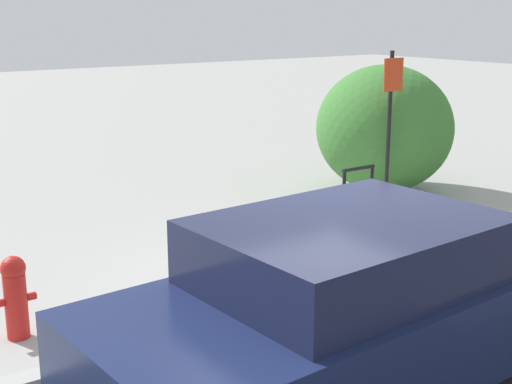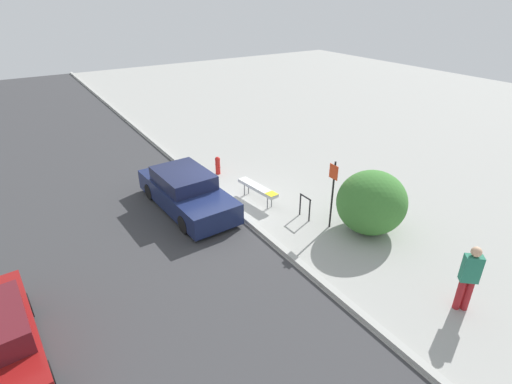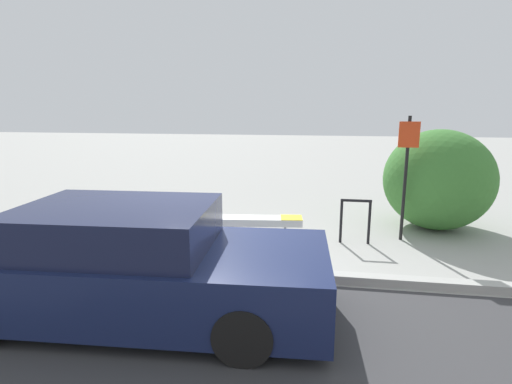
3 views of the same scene
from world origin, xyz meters
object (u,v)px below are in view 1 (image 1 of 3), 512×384
(parked_car_near, at_px, (360,305))
(sign_post, at_px, (390,116))
(bike_rack, at_px, (358,190))
(bench, at_px, (276,224))
(fire_hydrant, at_px, (15,295))

(parked_car_near, bearing_deg, sign_post, 39.36)
(sign_post, distance_m, parked_car_near, 5.08)
(sign_post, relative_size, parked_car_near, 0.50)
(bike_rack, bearing_deg, sign_post, 20.67)
(bench, bearing_deg, sign_post, 13.69)
(sign_post, height_order, parked_car_near, sign_post)
(parked_car_near, bearing_deg, bench, 65.18)
(bench, distance_m, fire_hydrant, 2.94)
(sign_post, xyz_separation_m, parked_car_near, (-3.71, -3.38, -0.76))
(bike_rack, xyz_separation_m, fire_hydrant, (-4.81, -0.77, -0.09))
(fire_hydrant, bearing_deg, bike_rack, 9.15)
(bike_rack, xyz_separation_m, parked_car_near, (-2.83, -3.05, 0.12))
(bench, height_order, sign_post, sign_post)
(bike_rack, xyz_separation_m, sign_post, (0.88, 0.33, 0.88))
(bike_rack, distance_m, sign_post, 1.29)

